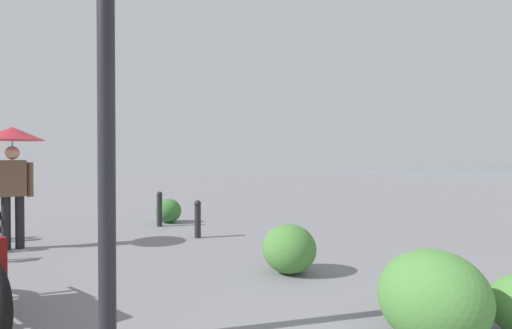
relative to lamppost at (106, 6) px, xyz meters
The scene contains 7 objects.
lamppost is the anchor object (origin of this frame).
pedestrian 4.73m from the lamppost, ahead, with size 1.00×1.00×2.03m.
bollard_near 5.18m from the lamppost, 33.08° to the right, with size 0.13×0.13×0.71m.
bollard_mid 6.44m from the lamppost, 22.96° to the right, with size 0.13×0.13×0.77m.
shrub_low 6.99m from the lamppost, 24.41° to the right, with size 0.66×0.59×0.56m.
shrub_round 3.62m from the lamppost, 69.32° to the right, with size 0.76×0.68×0.65m.
shrub_tall 3.53m from the lamppost, 121.93° to the right, with size 0.92×0.82×0.78m.
Camera 1 is at (-0.24, 2.25, 1.52)m, focal length 29.84 mm.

